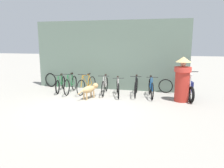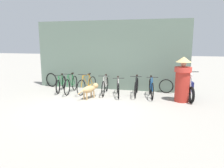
{
  "view_description": "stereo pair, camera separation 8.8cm",
  "coord_description": "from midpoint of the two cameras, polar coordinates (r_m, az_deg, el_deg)",
  "views": [
    {
      "loc": [
        2.62,
        -6.83,
        2.25
      ],
      "look_at": [
        0.63,
        1.17,
        0.65
      ],
      "focal_mm": 35.0,
      "sensor_mm": 36.0,
      "label": 1
    },
    {
      "loc": [
        2.7,
        -6.81,
        2.25
      ],
      "look_at": [
        0.63,
        1.17,
        0.65
      ],
      "focal_mm": 35.0,
      "sensor_mm": 36.0,
      "label": 2
    }
  ],
  "objects": [
    {
      "name": "bicycle_3",
      "position": [
        9.53,
        -2.13,
        -0.48
      ],
      "size": [
        0.46,
        1.69,
        0.86
      ],
      "rotation": [
        0.0,
        0.0,
        -1.45
      ],
      "color": "black",
      "rests_on": "ground"
    },
    {
      "name": "person_in_robes",
      "position": [
        8.64,
        17.63,
        1.3
      ],
      "size": [
        0.74,
        0.74,
        1.71
      ],
      "rotation": [
        0.0,
        0.0,
        2.94
      ],
      "color": "#B72D23",
      "rests_on": "ground"
    },
    {
      "name": "bicycle_5",
      "position": [
        9.33,
        6.04,
        -0.74
      ],
      "size": [
        0.46,
        1.7,
        0.88
      ],
      "rotation": [
        0.0,
        0.0,
        -1.5
      ],
      "color": "black",
      "rests_on": "ground"
    },
    {
      "name": "shop_wall_back",
      "position": [
        10.38,
        -0.95,
        7.45
      ],
      "size": [
        7.29,
        0.2,
        3.22
      ],
      "color": "slate",
      "rests_on": "ground"
    },
    {
      "name": "ground_plane",
      "position": [
        7.66,
        -7.1,
        -6.19
      ],
      "size": [
        60.0,
        60.0,
        0.0
      ],
      "primitive_type": "plane",
      "color": "#9E998E"
    },
    {
      "name": "bicycle_2",
      "position": [
        9.74,
        -6.88,
        -0.24
      ],
      "size": [
        0.46,
        1.64,
        0.88
      ],
      "rotation": [
        0.0,
        0.0,
        -1.73
      ],
      "color": "black",
      "rests_on": "ground"
    },
    {
      "name": "motorcycle",
      "position": [
        9.27,
        18.67,
        -0.68
      ],
      "size": [
        0.58,
        2.0,
        1.15
      ],
      "rotation": [
        0.0,
        0.0,
        -1.4
      ],
      "color": "black",
      "rests_on": "ground"
    },
    {
      "name": "bicycle_0",
      "position": [
        10.34,
        -13.53,
        -0.03
      ],
      "size": [
        0.54,
        1.67,
        0.8
      ],
      "rotation": [
        0.0,
        0.0,
        -1.34
      ],
      "color": "black",
      "rests_on": "ground"
    },
    {
      "name": "bicycle_4",
      "position": [
        9.25,
        1.27,
        -0.94
      ],
      "size": [
        0.57,
        1.66,
        0.82
      ],
      "rotation": [
        0.0,
        0.0,
        -1.31
      ],
      "color": "black",
      "rests_on": "ground"
    },
    {
      "name": "bicycle_6",
      "position": [
        9.14,
        9.87,
        -1.09
      ],
      "size": [
        0.46,
        1.62,
        0.89
      ],
      "rotation": [
        0.0,
        0.0,
        -1.4
      ],
      "color": "black",
      "rests_on": "ground"
    },
    {
      "name": "bicycle_1",
      "position": [
        9.89,
        -11.0,
        -0.16
      ],
      "size": [
        0.46,
        1.7,
        0.9
      ],
      "rotation": [
        0.0,
        0.0,
        -1.47
      ],
      "color": "black",
      "rests_on": "ground"
    },
    {
      "name": "spare_tire_right",
      "position": [
        9.96,
        13.59,
        -0.53
      ],
      "size": [
        0.63,
        0.1,
        0.63
      ],
      "rotation": [
        0.0,
        0.0,
        -0.1
      ],
      "color": "black",
      "rests_on": "ground"
    },
    {
      "name": "spare_tire_left",
      "position": [
        11.44,
        -15.94,
        1.02
      ],
      "size": [
        0.7,
        0.21,
        0.7
      ],
      "rotation": [
        0.0,
        0.0,
        -0.23
      ],
      "color": "black",
      "rests_on": "ground"
    },
    {
      "name": "stray_dog",
      "position": [
        8.81,
        -6.02,
        -1.29
      ],
      "size": [
        0.56,
        1.13,
        0.58
      ],
      "rotation": [
        0.0,
        0.0,
        1.2
      ],
      "color": "tan",
      "rests_on": "ground"
    }
  ]
}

